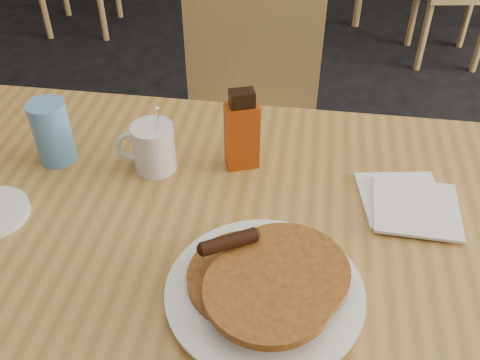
% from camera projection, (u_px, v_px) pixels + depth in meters
% --- Properties ---
extents(main_table, '(1.38, 0.99, 0.75)m').
position_uv_depth(main_table, '(224.00, 248.00, 0.96)').
color(main_table, '#A3753A').
rests_on(main_table, floor).
extents(chair_main_far, '(0.41, 0.41, 0.90)m').
position_uv_depth(chair_main_far, '(251.00, 113.00, 1.63)').
color(chair_main_far, '#AE8451').
rests_on(chair_main_far, floor).
extents(pancake_plate, '(0.31, 0.31, 0.09)m').
position_uv_depth(pancake_plate, '(266.00, 286.00, 0.81)').
color(pancake_plate, silver).
rests_on(pancake_plate, main_table).
extents(coffee_mug, '(0.12, 0.08, 0.16)m').
position_uv_depth(coffee_mug, '(152.00, 147.00, 1.04)').
color(coffee_mug, silver).
rests_on(coffee_mug, main_table).
extents(syrup_bottle, '(0.07, 0.06, 0.17)m').
position_uv_depth(syrup_bottle, '(242.00, 132.00, 1.04)').
color(syrup_bottle, maroon).
rests_on(syrup_bottle, main_table).
extents(napkin_stack, '(0.19, 0.20, 0.01)m').
position_uv_depth(napkin_stack, '(409.00, 203.00, 0.99)').
color(napkin_stack, silver).
rests_on(napkin_stack, main_table).
extents(blue_tumbler, '(0.09, 0.09, 0.13)m').
position_uv_depth(blue_tumbler, '(52.00, 132.00, 1.06)').
color(blue_tumbler, '#5088BC').
rests_on(blue_tumbler, main_table).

